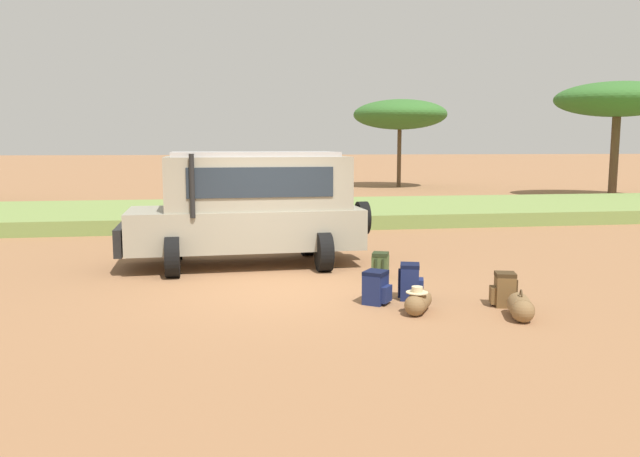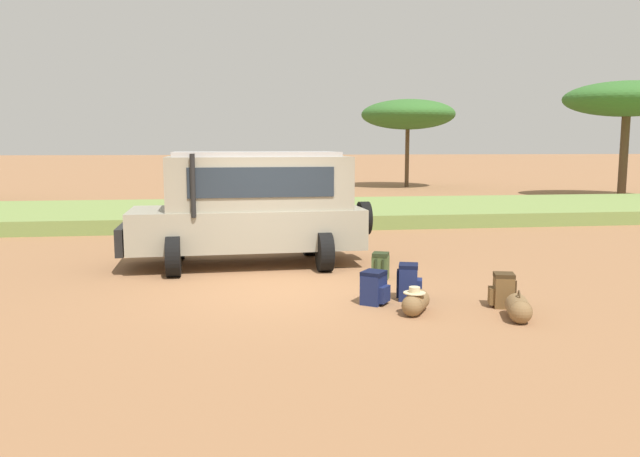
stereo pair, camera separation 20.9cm
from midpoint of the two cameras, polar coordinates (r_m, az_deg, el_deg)
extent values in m
plane|color=#936642|center=(11.25, -3.83, -5.64)|extent=(320.00, 320.00, 0.00)
cube|color=olive|center=(22.06, -6.52, 1.44)|extent=(120.00, 7.00, 0.44)
cube|color=gray|center=(13.51, -7.24, 0.09)|extent=(4.96, 2.07, 0.84)
cube|color=gray|center=(13.43, -6.24, 4.22)|extent=(3.88, 1.92, 1.10)
cube|color=#232D38|center=(13.39, -12.76, 3.85)|extent=(0.12, 1.56, 0.77)
cube|color=#232D38|center=(12.53, -5.88, 4.21)|extent=(2.94, 0.14, 0.60)
cube|color=#232D38|center=(14.33, -6.56, 4.62)|extent=(2.94, 0.14, 0.60)
cube|color=#B7B7B7|center=(13.41, -6.49, 6.77)|extent=(3.49, 1.83, 0.10)
cube|color=black|center=(13.60, -18.09, -0.90)|extent=(0.22, 1.62, 0.56)
cylinder|color=black|center=(12.42, -12.09, 3.82)|extent=(0.10, 0.10, 1.25)
cylinder|color=black|center=(12.60, -13.81, -2.55)|extent=(0.31, 0.81, 0.80)
cylinder|color=black|center=(14.51, -13.48, -1.22)|extent=(0.31, 0.81, 0.80)
cylinder|color=black|center=(12.81, -0.10, -2.16)|extent=(0.31, 0.81, 0.80)
cylinder|color=black|center=(14.70, -1.56, -0.90)|extent=(0.31, 0.81, 0.80)
cylinder|color=black|center=(13.90, 3.46, 0.97)|extent=(0.25, 0.74, 0.74)
cube|color=#42562D|center=(12.18, 5.04, -3.54)|extent=(0.40, 0.40, 0.45)
cube|color=#42562D|center=(12.38, 5.16, -3.63)|extent=(0.25, 0.16, 0.25)
cube|color=#242F19|center=(12.14, 5.06, -2.36)|extent=(0.39, 0.40, 0.07)
cylinder|color=#242F19|center=(12.03, 4.60, -3.68)|extent=(0.04, 0.04, 0.38)
cylinder|color=#242F19|center=(12.01, 5.27, -3.71)|extent=(0.04, 0.04, 0.38)
cube|color=navy|center=(10.62, 7.63, -4.99)|extent=(0.40, 0.46, 0.54)
cube|color=navy|center=(10.63, 8.66, -5.37)|extent=(0.16, 0.30, 0.30)
cube|color=black|center=(10.56, 7.66, -3.39)|extent=(0.41, 0.45, 0.07)
cylinder|color=black|center=(10.70, 6.72, -4.87)|extent=(0.04, 0.04, 0.46)
cylinder|color=black|center=(10.53, 6.70, -5.08)|extent=(0.04, 0.04, 0.46)
cube|color=navy|center=(10.28, 4.51, -5.55)|extent=(0.49, 0.51, 0.48)
cube|color=navy|center=(10.22, 5.53, -5.98)|extent=(0.24, 0.29, 0.26)
cube|color=black|center=(10.22, 4.52, -4.07)|extent=(0.49, 0.50, 0.07)
cylinder|color=black|center=(10.42, 3.79, -5.35)|extent=(0.04, 0.04, 0.41)
cylinder|color=black|center=(10.26, 3.39, -5.55)|extent=(0.04, 0.04, 0.41)
cube|color=brown|center=(10.47, 15.99, -5.55)|extent=(0.37, 0.40, 0.49)
cube|color=brown|center=(10.46, 14.95, -5.87)|extent=(0.14, 0.26, 0.27)
cube|color=#3A2A16|center=(10.42, 16.04, -4.08)|extent=(0.38, 0.39, 0.07)
cylinder|color=#3A2A16|center=(10.43, 16.97, -5.64)|extent=(0.04, 0.04, 0.42)
cylinder|color=#3A2A16|center=(10.58, 16.82, -5.45)|extent=(0.04, 0.04, 0.42)
cylinder|color=brown|center=(9.84, 8.37, -6.67)|extent=(0.52, 0.57, 0.33)
sphere|color=brown|center=(9.61, 8.04, -7.00)|extent=(0.32, 0.32, 0.32)
sphere|color=brown|center=(10.06, 8.68, -6.35)|extent=(0.32, 0.32, 0.32)
torus|color=#493721|center=(9.79, 8.39, -5.63)|extent=(0.10, 0.15, 0.16)
cylinder|color=beige|center=(9.70, 8.25, -5.81)|extent=(0.34, 0.34, 0.02)
cylinder|color=beige|center=(9.69, 8.26, -5.53)|extent=(0.17, 0.17, 0.09)
cylinder|color=brown|center=(9.84, 17.28, -6.89)|extent=(0.47, 0.55, 0.34)
sphere|color=brown|center=(9.61, 17.48, -7.23)|extent=(0.34, 0.34, 0.34)
sphere|color=brown|center=(10.06, 17.09, -6.55)|extent=(0.34, 0.34, 0.34)
torus|color=#493721|center=(9.79, 17.32, -5.80)|extent=(0.07, 0.16, 0.16)
cylinder|color=brown|center=(39.17, 7.10, 6.48)|extent=(0.25, 0.25, 3.67)
ellipsoid|color=#336628|center=(39.21, 7.16, 10.30)|extent=(5.69, 6.21, 1.82)
cylinder|color=brown|center=(34.50, 25.15, 6.03)|extent=(0.41, 0.41, 4.10)
ellipsoid|color=#336628|center=(34.57, 25.42, 10.62)|extent=(6.20, 5.42, 1.71)
camera|label=1|loc=(0.10, -90.50, -0.07)|focal=35.00mm
camera|label=2|loc=(0.10, 89.50, 0.07)|focal=35.00mm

